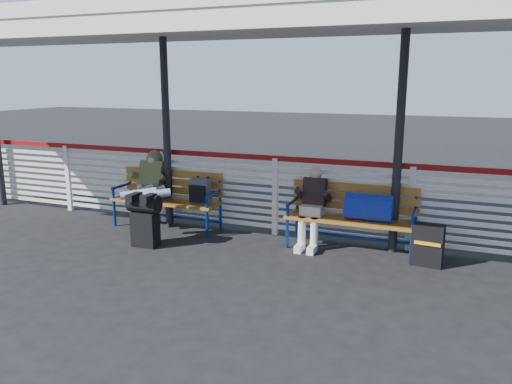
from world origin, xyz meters
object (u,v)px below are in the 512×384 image
at_px(luggage_stack, 145,218).
at_px(bench_left, 176,193).
at_px(suitcase_side, 428,245).
at_px(traveler_man, 148,189).
at_px(companion_person, 312,206).
at_px(bench_right, 361,209).

xyz_separation_m(luggage_stack, bench_left, (-0.05, 0.96, 0.16)).
distance_m(bench_left, suitcase_side, 3.90).
bearing_deg(suitcase_side, bench_left, -177.13).
bearing_deg(traveler_man, companion_person, 6.04).
bearing_deg(companion_person, luggage_stack, -158.12).
height_order(luggage_stack, traveler_man, traveler_man).
xyz_separation_m(bench_left, bench_right, (2.97, -0.04, 0.03)).
relative_size(traveler_man, suitcase_side, 2.80).
bearing_deg(companion_person, bench_left, 178.31).
bearing_deg(companion_person, bench_right, 2.56).
bearing_deg(bench_left, suitcase_side, -3.93).
bearing_deg(bench_left, traveler_man, -131.32).
height_order(bench_left, bench_right, same).
relative_size(luggage_stack, bench_left, 0.42).
xyz_separation_m(bench_left, companion_person, (2.28, -0.07, 0.02)).
relative_size(bench_left, bench_right, 1.00).
xyz_separation_m(luggage_stack, bench_right, (2.92, 0.93, 0.19)).
height_order(traveler_man, suitcase_side, traveler_man).
relative_size(traveler_man, companion_person, 1.32).
relative_size(luggage_stack, bench_right, 0.42).
height_order(luggage_stack, suitcase_side, luggage_stack).
bearing_deg(bench_left, luggage_stack, -86.92).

